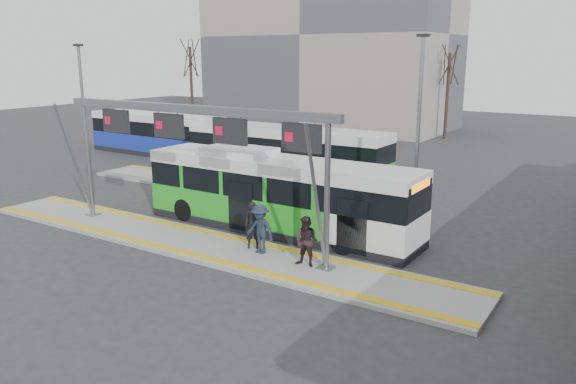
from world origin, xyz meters
name	(u,v)px	position (x,y,z in m)	size (l,w,h in m)	color
ground	(197,246)	(0.00, 0.00, 0.00)	(120.00, 120.00, 0.00)	#2D2D30
platform_main	(197,244)	(0.00, 0.00, 0.07)	(22.00, 3.00, 0.15)	gray
platform_second	(242,190)	(-4.00, 8.00, 0.07)	(20.00, 3.00, 0.15)	gray
tactile_main	(197,242)	(0.00, 0.00, 0.16)	(22.00, 2.65, 0.02)	gold
tactile_second	(254,184)	(-4.00, 9.15, 0.16)	(20.00, 0.35, 0.02)	gold
gantry	(191,133)	(-0.35, 0.25, 4.30)	(13.00, 1.68, 5.20)	slate
apartment_block	(331,34)	(-14.00, 36.00, 9.21)	(24.50, 12.50, 18.40)	gray
hero_bus	(278,195)	(1.48, 3.36, 1.52)	(12.14, 2.63, 3.33)	black
bg_bus_green	(286,154)	(-3.48, 11.59, 1.54)	(12.48, 2.67, 3.12)	black
bg_bus_blue	(157,134)	(-16.34, 13.90, 1.47)	(11.49, 2.82, 2.98)	black
passenger_a	(253,225)	(2.22, 0.64, 1.03)	(0.64, 0.42, 1.75)	black
passenger_b	(307,242)	(4.84, 0.12, 1.02)	(0.85, 0.66, 1.74)	black
passenger_c	(260,229)	(2.76, 0.33, 1.05)	(1.17, 0.67, 1.81)	#1E2637
tree_left	(395,67)	(-5.22, 31.56, 6.11)	(1.40, 1.40, 8.05)	#382B21
tree_mid	(449,65)	(-1.00, 33.34, 6.30)	(1.40, 1.40, 8.30)	#382B21
tree_far	(190,58)	(-24.83, 27.09, 6.84)	(1.40, 1.40, 9.02)	#382B21
lamp_west	(84,114)	(-11.28, 3.90, 4.10)	(0.50, 0.25, 7.71)	slate
lamp_east	(418,128)	(6.06, 6.98, 4.23)	(0.50, 0.25, 7.97)	slate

